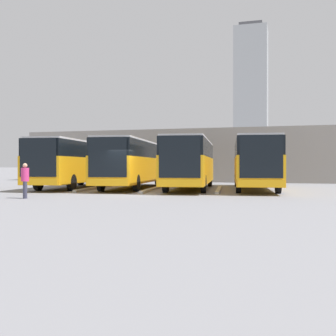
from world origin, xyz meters
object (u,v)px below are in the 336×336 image
Objects in this scene: bus_1 at (191,162)px; bus_3 at (77,162)px; bus_2 at (133,162)px; bus_0 at (255,162)px; pedestrian at (25,179)px.

bus_1 and bus_3 have the same top height.
bus_2 is 1.00× the size of bus_3.
bus_2 is (8.47, 0.65, 0.00)m from bus_0.
bus_0 and bus_2 have the same top height.
pedestrian is at bearing 39.30° from bus_0.
pedestrian is at bearing 51.91° from bus_1.
bus_2 is 4.25m from bus_3.
bus_0 is 7.38× the size of pedestrian.
bus_3 is at bearing 156.75° from pedestrian.
bus_1 is 8.47m from bus_3.
bus_1 is 1.00× the size of bus_2.
bus_0 is 8.49m from bus_2.
bus_0 is 1.00× the size of bus_1.
bus_0 is 4.30m from bus_1.
bus_0 is at bearing -177.43° from bus_1.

